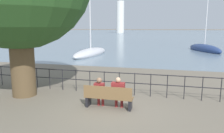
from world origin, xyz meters
TOP-DOWN VIEW (x-y plane):
  - ground_plane at (0.00, 0.00)m, footprint 1000.00×1000.00m
  - harbor_water at (0.00, 158.70)m, footprint 600.00×300.00m
  - park_bench at (0.00, -0.06)m, footprint 1.89×0.45m
  - seated_person_left at (-0.38, 0.02)m, footprint 0.39×0.35m
  - seated_person_right at (0.38, 0.01)m, footprint 0.50×0.35m
  - promenade_railing at (-0.00, 1.83)m, footprint 14.55×0.04m
  - sailboat_1 at (6.78, 23.59)m, footprint 4.25×7.66m
  - sailboat_4 at (-6.42, 15.46)m, footprint 2.36×7.95m
  - harbor_lighthouse at (-27.12, 123.83)m, footprint 4.71×4.71m

SIDE VIEW (x-z plane):
  - ground_plane at x=0.00m, z-range 0.00..0.00m
  - harbor_water at x=0.00m, z-range 0.00..0.01m
  - sailboat_4 at x=-6.42m, z-range -3.44..3.94m
  - sailboat_1 at x=6.78m, z-range -5.76..6.44m
  - park_bench at x=0.00m, z-range -0.01..0.89m
  - seated_person_left at x=-0.38m, z-range 0.06..1.25m
  - seated_person_right at x=0.38m, z-range 0.06..1.30m
  - promenade_railing at x=0.00m, z-range 0.17..1.22m
  - harbor_lighthouse at x=-27.12m, z-range -0.81..22.31m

